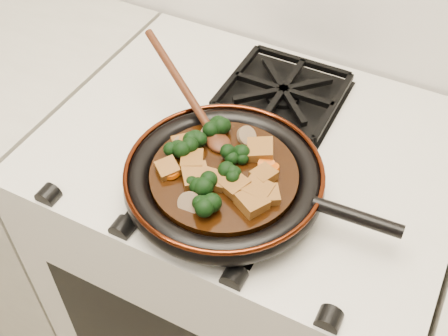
% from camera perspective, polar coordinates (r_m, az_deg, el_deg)
% --- Properties ---
extents(stove, '(0.76, 0.60, 0.90)m').
position_cam_1_polar(stove, '(1.40, 2.24, -10.64)').
color(stove, beige).
rests_on(stove, ground).
extents(burner_grate_front, '(0.23, 0.23, 0.03)m').
position_cam_1_polar(burner_grate_front, '(0.95, -0.63, -2.03)').
color(burner_grate_front, black).
rests_on(burner_grate_front, stove).
extents(burner_grate_back, '(0.23, 0.23, 0.03)m').
position_cam_1_polar(burner_grate_back, '(1.13, 6.01, 7.56)').
color(burner_grate_back, black).
rests_on(burner_grate_back, stove).
extents(skillet, '(0.46, 0.33, 0.05)m').
position_cam_1_polar(skillet, '(0.92, 0.13, -1.14)').
color(skillet, black).
rests_on(skillet, burner_grate_front).
extents(braising_sauce, '(0.24, 0.24, 0.02)m').
position_cam_1_polar(braising_sauce, '(0.92, -0.00, -0.89)').
color(braising_sauce, black).
rests_on(braising_sauce, skillet).
extents(tofu_cube_0, '(0.06, 0.05, 0.03)m').
position_cam_1_polar(tofu_cube_0, '(0.88, 1.06, -1.80)').
color(tofu_cube_0, brown).
rests_on(tofu_cube_0, braising_sauce).
extents(tofu_cube_1, '(0.05, 0.05, 0.02)m').
position_cam_1_polar(tofu_cube_1, '(0.88, 2.15, -2.24)').
color(tofu_cube_1, brown).
rests_on(tofu_cube_1, braising_sauce).
extents(tofu_cube_2, '(0.05, 0.05, 0.02)m').
position_cam_1_polar(tofu_cube_2, '(0.87, 4.40, -2.78)').
color(tofu_cube_2, brown).
rests_on(tofu_cube_2, braising_sauce).
extents(tofu_cube_3, '(0.04, 0.04, 0.03)m').
position_cam_1_polar(tofu_cube_3, '(0.89, -1.03, -1.29)').
color(tofu_cube_3, brown).
rests_on(tofu_cube_3, braising_sauce).
extents(tofu_cube_4, '(0.06, 0.06, 0.03)m').
position_cam_1_polar(tofu_cube_4, '(0.86, 2.85, -3.54)').
color(tofu_cube_4, brown).
rests_on(tofu_cube_4, braising_sauce).
extents(tofu_cube_5, '(0.05, 0.05, 0.02)m').
position_cam_1_polar(tofu_cube_5, '(0.95, -4.16, 2.46)').
color(tofu_cube_5, brown).
rests_on(tofu_cube_5, braising_sauce).
extents(tofu_cube_6, '(0.05, 0.05, 0.03)m').
position_cam_1_polar(tofu_cube_6, '(0.91, -5.72, -0.11)').
color(tofu_cube_6, brown).
rests_on(tofu_cube_6, braising_sauce).
extents(tofu_cube_7, '(0.05, 0.05, 0.03)m').
position_cam_1_polar(tofu_cube_7, '(0.92, -3.24, 0.60)').
color(tofu_cube_7, brown).
rests_on(tofu_cube_7, braising_sauce).
extents(tofu_cube_8, '(0.06, 0.06, 0.03)m').
position_cam_1_polar(tofu_cube_8, '(0.93, 3.72, 1.78)').
color(tofu_cube_8, brown).
rests_on(tofu_cube_8, braising_sauce).
extents(tofu_cube_9, '(0.05, 0.04, 0.03)m').
position_cam_1_polar(tofu_cube_9, '(0.87, 3.39, -2.37)').
color(tofu_cube_9, brown).
rests_on(tofu_cube_9, braising_sauce).
extents(tofu_cube_10, '(0.04, 0.05, 0.02)m').
position_cam_1_polar(tofu_cube_10, '(0.90, 4.04, -0.83)').
color(tofu_cube_10, brown).
rests_on(tofu_cube_10, braising_sauce).
extents(tofu_cube_11, '(0.06, 0.06, 0.03)m').
position_cam_1_polar(tofu_cube_11, '(0.89, -2.89, -0.93)').
color(tofu_cube_11, brown).
rests_on(tofu_cube_11, braising_sauce).
extents(broccoli_floret_0, '(0.08, 0.08, 0.07)m').
position_cam_1_polar(broccoli_floret_0, '(0.93, -4.42, 1.94)').
color(broccoli_floret_0, black).
rests_on(broccoli_floret_0, braising_sauce).
extents(broccoli_floret_1, '(0.07, 0.08, 0.07)m').
position_cam_1_polar(broccoli_floret_1, '(0.94, -2.64, 2.55)').
color(broccoli_floret_1, black).
rests_on(broccoli_floret_1, braising_sauce).
extents(broccoli_floret_2, '(0.08, 0.08, 0.06)m').
position_cam_1_polar(broccoli_floret_2, '(0.97, -0.56, 3.90)').
color(broccoli_floret_2, black).
rests_on(broccoli_floret_2, braising_sauce).
extents(broccoli_floret_3, '(0.08, 0.07, 0.06)m').
position_cam_1_polar(broccoli_floret_3, '(0.89, 0.52, -0.70)').
color(broccoli_floret_3, black).
rests_on(broccoli_floret_3, braising_sauce).
extents(broccoli_floret_4, '(0.09, 0.09, 0.07)m').
position_cam_1_polar(broccoli_floret_4, '(0.85, -2.02, -3.88)').
color(broccoli_floret_4, black).
rests_on(broccoli_floret_4, braising_sauce).
extents(broccoli_floret_5, '(0.07, 0.07, 0.06)m').
position_cam_1_polar(broccoli_floret_5, '(0.93, 1.16, 1.26)').
color(broccoli_floret_5, black).
rests_on(broccoli_floret_5, braising_sauce).
extents(broccoli_floret_6, '(0.06, 0.07, 0.07)m').
position_cam_1_polar(broccoli_floret_6, '(0.88, -2.55, -1.60)').
color(broccoli_floret_6, black).
rests_on(broccoli_floret_6, braising_sauce).
extents(carrot_coin_0, '(0.03, 0.03, 0.01)m').
position_cam_1_polar(carrot_coin_0, '(0.91, -5.42, -0.42)').
color(carrot_coin_0, '#B74405').
rests_on(carrot_coin_0, braising_sauce).
extents(carrot_coin_1, '(0.03, 0.03, 0.02)m').
position_cam_1_polar(carrot_coin_1, '(0.92, 4.33, 0.31)').
color(carrot_coin_1, '#B74405').
rests_on(carrot_coin_1, braising_sauce).
extents(carrot_coin_2, '(0.03, 0.03, 0.02)m').
position_cam_1_polar(carrot_coin_2, '(0.91, 4.79, -0.06)').
color(carrot_coin_2, '#B74405').
rests_on(carrot_coin_2, braising_sauce).
extents(carrot_coin_3, '(0.03, 0.03, 0.01)m').
position_cam_1_polar(carrot_coin_3, '(0.90, -2.20, -0.91)').
color(carrot_coin_3, '#B74405').
rests_on(carrot_coin_3, braising_sauce).
extents(mushroom_slice_0, '(0.04, 0.03, 0.03)m').
position_cam_1_polar(mushroom_slice_0, '(0.96, -1.49, 3.51)').
color(mushroom_slice_0, brown).
rests_on(mushroom_slice_0, braising_sauce).
extents(mushroom_slice_1, '(0.05, 0.05, 0.03)m').
position_cam_1_polar(mushroom_slice_1, '(0.94, -4.24, 2.21)').
color(mushroom_slice_1, brown).
rests_on(mushroom_slice_1, braising_sauce).
extents(mushroom_slice_2, '(0.04, 0.03, 0.03)m').
position_cam_1_polar(mushroom_slice_2, '(0.86, -3.55, -3.59)').
color(mushroom_slice_2, brown).
rests_on(mushroom_slice_2, braising_sauce).
extents(mushroom_slice_3, '(0.04, 0.04, 0.03)m').
position_cam_1_polar(mushroom_slice_3, '(0.96, 2.31, 3.29)').
color(mushroom_slice_3, brown).
rests_on(mushroom_slice_3, braising_sauce).
extents(wooden_spoon, '(0.16, 0.11, 0.27)m').
position_cam_1_polar(wooden_spoon, '(0.99, -2.91, 6.27)').
color(wooden_spoon, '#401C0D').
rests_on(wooden_spoon, braising_sauce).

